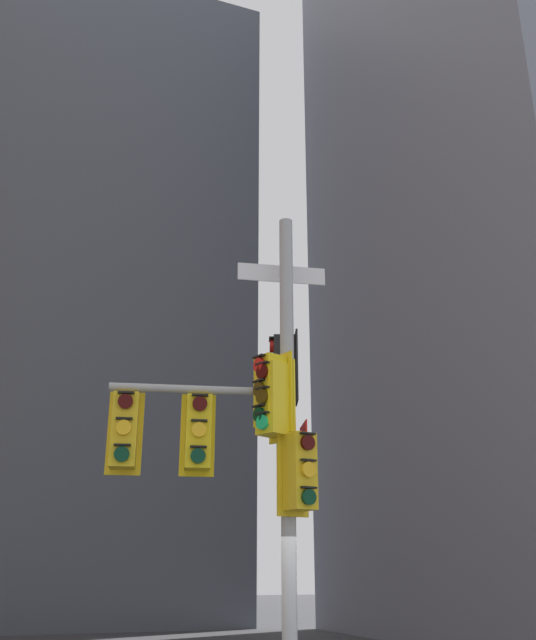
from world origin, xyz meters
TOP-DOWN VIEW (x-y plane):
  - building_mid_block at (-0.57, 25.82)m, footprint 13.75×13.75m
  - signal_pole_assembly at (-0.29, 0.41)m, footprint 3.55×3.22m

SIDE VIEW (x-z plane):
  - signal_pole_assembly at x=-0.29m, z-range 0.53..7.71m
  - building_mid_block at x=-0.57m, z-range 0.00..30.42m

